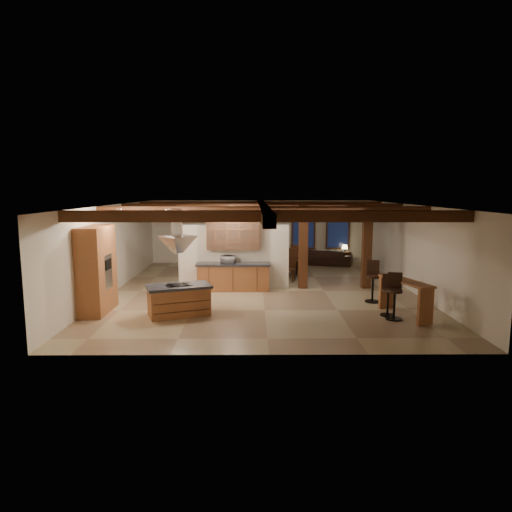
{
  "coord_description": "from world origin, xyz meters",
  "views": [
    {
      "loc": [
        -0.33,
        -15.07,
        3.41
      ],
      "look_at": [
        -0.23,
        0.5,
        1.12
      ],
      "focal_mm": 32.0,
      "sensor_mm": 36.0,
      "label": 1
    }
  ],
  "objects_px": {
    "kitchen_island": "(179,300)",
    "sofa": "(326,257)",
    "bar_counter": "(405,292)",
    "dining_table": "(275,268)"
  },
  "relations": [
    {
      "from": "kitchen_island",
      "to": "sofa",
      "type": "xyz_separation_m",
      "value": [
        5.34,
        8.36,
        -0.09
      ]
    },
    {
      "from": "sofa",
      "to": "bar_counter",
      "type": "bearing_deg",
      "value": 113.34
    },
    {
      "from": "sofa",
      "to": "bar_counter",
      "type": "relative_size",
      "value": 1.18
    },
    {
      "from": "dining_table",
      "to": "bar_counter",
      "type": "bearing_deg",
      "value": -59.2
    },
    {
      "from": "kitchen_island",
      "to": "sofa",
      "type": "height_order",
      "value": "kitchen_island"
    },
    {
      "from": "kitchen_island",
      "to": "sofa",
      "type": "distance_m",
      "value": 9.92
    },
    {
      "from": "sofa",
      "to": "dining_table",
      "type": "bearing_deg",
      "value": 67.78
    },
    {
      "from": "dining_table",
      "to": "sofa",
      "type": "relative_size",
      "value": 0.86
    },
    {
      "from": "bar_counter",
      "to": "kitchen_island",
      "type": "bearing_deg",
      "value": 178.61
    },
    {
      "from": "dining_table",
      "to": "bar_counter",
      "type": "xyz_separation_m",
      "value": [
        3.23,
        -5.61,
        0.32
      ]
    }
  ]
}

